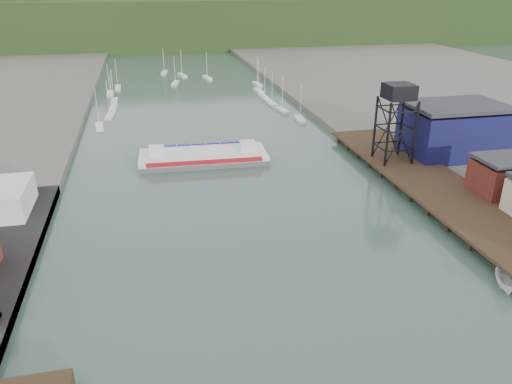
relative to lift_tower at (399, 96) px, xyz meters
name	(u,v)px	position (x,y,z in m)	size (l,w,h in m)	color
east_pier	(432,183)	(2.00, -13.00, -13.75)	(14.00, 70.00, 2.45)	black
lift_tower	(399,96)	(0.00, 0.00, 0.00)	(6.50, 6.50, 16.00)	black
blue_shed	(453,130)	(15.00, 2.00, -8.59)	(20.50, 14.50, 11.30)	#0D0D3B
marina_sailboats	(189,95)	(-34.92, 80.46, -15.30)	(57.71, 92.65, 0.90)	silver
distant_hills	(157,24)	(-38.98, 243.35, -5.27)	(500.00, 120.00, 80.00)	black
chain_ferry	(203,156)	(-38.30, 13.59, -14.50)	(28.22, 12.32, 4.01)	#545456
motorboat	(506,282)	(-5.67, -44.12, -14.54)	(2.16, 5.74, 2.22)	silver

